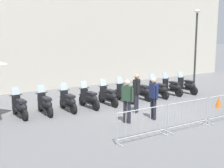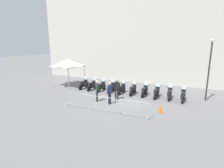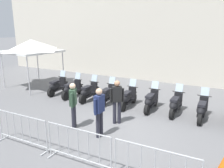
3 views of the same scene
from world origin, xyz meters
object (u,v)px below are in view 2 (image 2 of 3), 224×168
object	(u,v)px
motorcycle_0	(83,84)
officer_near_row_end	(97,90)
motorcycle_2	(101,87)
traffic_cone	(161,109)
canopy_tent	(68,63)
street_lamp	(210,64)
motorcycle_6	(144,91)
motorcycle_9	(183,96)
motorcycle_7	(156,93)
barrier_segment_2	(133,109)
motorcycle_4	(121,89)
motorcycle_3	(111,88)
barrier_segment_1	(103,104)
barrier_segment_0	(77,100)
motorcycle_8	(169,94)
officer_by_barriers	(110,92)
officer_mid_plaza	(117,88)
motorcycle_5	(133,90)
motorcycle_1	(92,86)

from	to	relation	value
motorcycle_0	officer_near_row_end	world-z (taller)	officer_near_row_end
motorcycle_2	traffic_cone	bearing A→B (deg)	-18.82
canopy_tent	street_lamp	bearing A→B (deg)	9.47
motorcycle_6	motorcycle_9	world-z (taller)	same
motorcycle_7	barrier_segment_2	size ratio (longest dim) A/B	0.84
motorcycle_4	officer_near_row_end	xyz separation A→B (m)	(-0.53, -3.00, 0.53)
motorcycle_3	officer_near_row_end	size ratio (longest dim) A/B	0.99
barrier_segment_1	traffic_cone	xyz separation A→B (m)	(3.37, 1.99, -0.25)
motorcycle_9	barrier_segment_1	distance (m)	6.75
barrier_segment_0	motorcycle_6	bearing A→B (deg)	60.25
motorcycle_8	barrier_segment_0	world-z (taller)	motorcycle_8
motorcycle_6	canopy_tent	xyz separation A→B (m)	(-8.72, -0.67, 2.06)
barrier_segment_2	traffic_cone	world-z (taller)	barrier_segment_2
motorcycle_3	street_lamp	xyz separation A→B (m)	(7.92, 2.17, 2.59)
motorcycle_7	motorcycle_9	distance (m)	2.15
officer_near_row_end	officer_by_barriers	xyz separation A→B (m)	(1.21, 0.01, 0.00)
barrier_segment_2	officer_by_barriers	world-z (taller)	officer_by_barriers
officer_near_row_end	officer_mid_plaza	distance (m)	1.66
motorcycle_3	canopy_tent	size ratio (longest dim) A/B	0.59
barrier_segment_2	motorcycle_7	bearing A→B (deg)	91.63
motorcycle_0	barrier_segment_2	world-z (taller)	motorcycle_0
street_lamp	canopy_tent	size ratio (longest dim) A/B	1.69
traffic_cone	motorcycle_5	bearing A→B (deg)	141.03
motorcycle_4	motorcycle_5	bearing A→B (deg)	12.76
motorcycle_4	barrier_segment_0	distance (m)	4.99
motorcycle_0	motorcycle_2	world-z (taller)	same
motorcycle_2	motorcycle_9	bearing A→B (deg)	8.14
motorcycle_3	motorcycle_1	bearing A→B (deg)	-172.96
motorcycle_8	motorcycle_3	bearing A→B (deg)	-170.43
motorcycle_1	street_lamp	distance (m)	10.67
motorcycle_1	barrier_segment_0	distance (m)	5.01
officer_near_row_end	canopy_tent	distance (m)	6.84
motorcycle_6	traffic_cone	world-z (taller)	motorcycle_6
motorcycle_3	officer_near_row_end	distance (m)	2.93
motorcycle_1	street_lamp	bearing A→B (deg)	13.59
motorcycle_9	traffic_cone	size ratio (longest dim) A/B	3.13
motorcycle_3	canopy_tent	distance (m)	5.92
barrier_segment_2	officer_by_barriers	bearing A→B (deg)	153.96
motorcycle_4	motorcycle_7	size ratio (longest dim) A/B	1.00
motorcycle_5	motorcycle_2	bearing A→B (deg)	-169.99
motorcycle_7	canopy_tent	xyz separation A→B (m)	(-9.80, -0.72, 2.06)
street_lamp	barrier_segment_1	bearing A→B (deg)	-130.68
motorcycle_2	motorcycle_4	bearing A→B (deg)	8.63
traffic_cone	officer_by_barriers	bearing A→B (deg)	-174.27
motorcycle_6	barrier_segment_0	xyz separation A→B (m)	(-3.04, -5.32, 0.07)
canopy_tent	motorcycle_5	bearing A→B (deg)	3.64
motorcycle_8	officer_mid_plaza	bearing A→B (deg)	-145.94
officer_mid_plaza	traffic_cone	xyz separation A→B (m)	(4.00, -0.84, -0.71)
motorcycle_1	street_lamp	world-z (taller)	street_lamp
motorcycle_0	motorcycle_4	world-z (taller)	same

